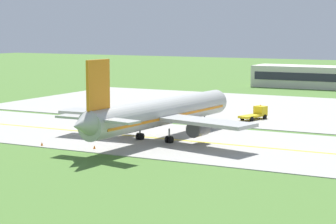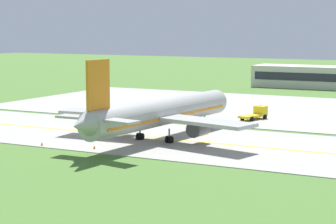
{
  "view_description": "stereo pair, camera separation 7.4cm",
  "coord_description": "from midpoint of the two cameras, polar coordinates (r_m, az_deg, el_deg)",
  "views": [
    {
      "loc": [
        39.32,
        -85.64,
        16.86
      ],
      "look_at": [
        -6.32,
        1.45,
        4.0
      ],
      "focal_mm": 69.66,
      "sensor_mm": 36.0,
      "label": 1
    },
    {
      "loc": [
        39.38,
        -85.6,
        16.86
      ],
      "look_at": [
        -6.32,
        1.45,
        4.0
      ],
      "focal_mm": 69.66,
      "sensor_mm": 36.0,
      "label": 2
    }
  ],
  "objects": [
    {
      "name": "ground_plane",
      "position": [
        95.73,
        2.93,
        -2.7
      ],
      "size": [
        500.0,
        500.0,
        0.0
      ],
      "primitive_type": "plane",
      "color": "#47702D"
    },
    {
      "name": "taxiway_strip",
      "position": [
        95.72,
        2.93,
        -2.67
      ],
      "size": [
        240.0,
        28.0,
        0.1
      ],
      "primitive_type": "cube",
      "color": "#9E9B93",
      "rests_on": "ground"
    },
    {
      "name": "taxiway_centreline",
      "position": [
        95.71,
        2.93,
        -2.64
      ],
      "size": [
        220.0,
        0.6,
        0.01
      ],
      "primitive_type": "cube",
      "color": "yellow",
      "rests_on": "taxiway_strip"
    },
    {
      "name": "airplane_lead",
      "position": [
        96.99,
        -0.73,
        -0.09
      ],
      "size": [
        32.39,
        39.66,
        12.7
      ],
      "color": "#ADADA8",
      "rests_on": "ground"
    },
    {
      "name": "service_truck_baggage",
      "position": [
        120.36,
        7.73,
        -0.1
      ],
      "size": [
        3.74,
        6.72,
        2.59
      ],
      "color": "yellow",
      "rests_on": "ground"
    },
    {
      "name": "service_truck_fuel",
      "position": [
        133.2,
        1.21,
        0.69
      ],
      "size": [
        6.71,
        3.62,
        2.59
      ],
      "color": "silver",
      "rests_on": "ground"
    },
    {
      "name": "traffic_cone_near_edge",
      "position": [
        90.91,
        -6.49,
        -3.09
      ],
      "size": [
        0.44,
        0.44,
        0.6
      ],
      "primitive_type": "cone",
      "color": "orange",
      "rests_on": "ground"
    },
    {
      "name": "traffic_cone_mid_edge",
      "position": [
        94.51,
        -11.0,
        -2.78
      ],
      "size": [
        0.44,
        0.44,
        0.6
      ],
      "primitive_type": "cone",
      "color": "orange",
      "rests_on": "ground"
    }
  ]
}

